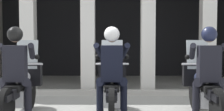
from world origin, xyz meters
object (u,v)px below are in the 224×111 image
police_officer_right (208,65)px  motorcycle_center (112,88)px  motorcycle_right (203,89)px  police_officer_center (112,65)px  motorcycle_left (21,88)px  police_officer_left (16,65)px

police_officer_right → motorcycle_center: bearing=169.5°
motorcycle_right → police_officer_center: bearing=-170.5°
motorcycle_left → motorcycle_center: bearing=2.4°
motorcycle_right → police_officer_right: police_officer_right is taller
police_officer_left → motorcycle_center: (1.61, 0.31, -0.44)m
police_officer_center → police_officer_right: size_ratio=1.00×
motorcycle_right → police_officer_right: (-0.00, -0.28, 0.44)m
police_officer_left → motorcycle_left: bearing=91.2°
motorcycle_center → police_officer_right: (1.61, -0.32, 0.44)m
motorcycle_center → police_officer_right: police_officer_right is taller
motorcycle_left → police_officer_left: police_officer_left is taller
police_officer_left → motorcycle_center: 1.70m
police_officer_left → police_officer_right: (3.21, -0.01, 0.00)m
motorcycle_left → police_officer_right: (3.21, -0.30, 0.44)m
motorcycle_right → motorcycle_left: bearing=-179.3°
police_officer_left → motorcycle_right: police_officer_left is taller
motorcycle_left → police_officer_left: 0.52m
police_officer_right → motorcycle_left: bearing=175.6°
motorcycle_left → police_officer_left: size_ratio=1.29×
motorcycle_center → police_officer_center: police_officer_center is taller
motorcycle_left → police_officer_right: police_officer_right is taller
police_officer_left → police_officer_center: size_ratio=1.00×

